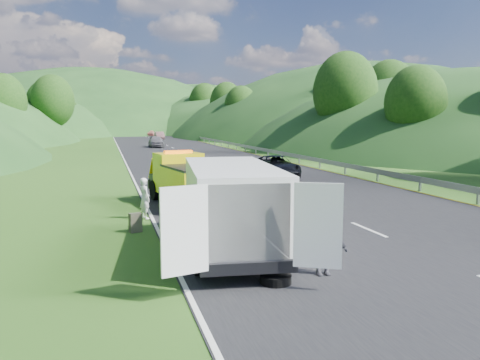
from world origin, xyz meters
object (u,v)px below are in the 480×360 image
object	(u,v)px
white_van	(230,203)
passing_suv	(275,177)
child	(192,236)
worker	(323,276)
suitcase	(135,223)
spare_tire	(276,284)
woman	(145,219)
tow_truck	(186,179)

from	to	relation	value
white_van	passing_suv	world-z (taller)	white_van
white_van	child	world-z (taller)	white_van
worker	suitcase	world-z (taller)	worker
white_van	worker	world-z (taller)	white_van
white_van	spare_tire	xyz separation A→B (m)	(0.31, -2.90, -1.41)
woman	worker	size ratio (longest dim) A/B	0.88
white_van	passing_suv	xyz separation A→B (m)	(7.20, 15.73, -1.41)
spare_tire	passing_suv	bearing A→B (deg)	69.69
spare_tire	passing_suv	world-z (taller)	passing_suv
woman	child	distance (m)	3.29
worker	passing_suv	size ratio (longest dim) A/B	0.35
woman	passing_suv	xyz separation A→B (m)	(9.18, 10.66, 0.00)
woman	spare_tire	size ratio (longest dim) A/B	2.13
white_van	passing_suv	size ratio (longest dim) A/B	1.46
tow_truck	spare_tire	distance (m)	10.58
woman	passing_suv	distance (m)	14.07
worker	passing_suv	xyz separation A→B (m)	(5.59, 18.42, 0.00)
suitcase	passing_suv	distance (m)	15.95
worker	white_van	bearing A→B (deg)	126.35
passing_suv	tow_truck	bearing A→B (deg)	-126.75
suitcase	woman	bearing A→B (deg)	76.60
white_van	woman	size ratio (longest dim) A/B	4.70
white_van	spare_tire	bearing A→B (deg)	-76.96
white_van	passing_suv	distance (m)	17.35
passing_suv	spare_tire	bearing A→B (deg)	-105.50
tow_truck	child	world-z (taller)	tow_truck
woman	suitcase	distance (m)	2.10
tow_truck	woman	size ratio (longest dim) A/B	3.68
tow_truck	white_van	xyz separation A→B (m)	(-0.01, -7.62, 0.26)
suitcase	tow_truck	bearing A→B (deg)	61.55
woman	passing_suv	size ratio (longest dim) A/B	0.31
spare_tire	passing_suv	size ratio (longest dim) A/B	0.15
tow_truck	child	bearing A→B (deg)	-108.24
suitcase	spare_tire	world-z (taller)	suitcase
worker	spare_tire	xyz separation A→B (m)	(-1.30, -0.20, 0.00)
white_van	worker	size ratio (longest dim) A/B	4.15
worker	spare_tire	world-z (taller)	worker
child	worker	distance (m)	5.26
tow_truck	passing_suv	distance (m)	10.89
woman	worker	world-z (taller)	worker
tow_truck	spare_tire	size ratio (longest dim) A/B	7.85
white_van	spare_tire	world-z (taller)	white_van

